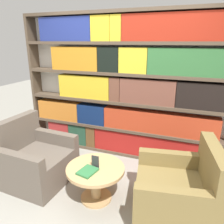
# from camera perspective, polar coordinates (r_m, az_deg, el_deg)

# --- Properties ---
(ground_plane) EXTENTS (14.00, 14.00, 0.00)m
(ground_plane) POSITION_cam_1_polar(r_m,az_deg,el_deg) (3.00, -6.48, -22.39)
(ground_plane) COLOR gray
(bookshelf) EXTENTS (3.57, 0.30, 2.38)m
(bookshelf) POSITION_cam_1_polar(r_m,az_deg,el_deg) (3.65, 3.94, 6.08)
(bookshelf) COLOR silver
(bookshelf) RESTS_ON ground_plane
(armchair_left) EXTENTS (0.90, 0.90, 0.90)m
(armchair_left) POSITION_cam_1_polar(r_m,az_deg,el_deg) (3.39, -19.47, -11.89)
(armchair_left) COLOR brown
(armchair_left) RESTS_ON ground_plane
(armchair_right) EXTENTS (1.01, 1.00, 0.90)m
(armchair_right) POSITION_cam_1_polar(r_m,az_deg,el_deg) (2.73, 16.95, -19.66)
(armchair_right) COLOR olive
(armchair_right) RESTS_ON ground_plane
(coffee_table) EXTENTS (0.72, 0.72, 0.46)m
(coffee_table) POSITION_cam_1_polar(r_m,az_deg,el_deg) (2.85, -4.29, -16.44)
(coffee_table) COLOR tan
(coffee_table) RESTS_ON ground_plane
(table_sign) EXTENTS (0.09, 0.06, 0.16)m
(table_sign) POSITION_cam_1_polar(r_m,az_deg,el_deg) (2.74, -4.39, -13.03)
(table_sign) COLOR black
(table_sign) RESTS_ON coffee_table
(stray_book) EXTENTS (0.22, 0.26, 0.03)m
(stray_book) POSITION_cam_1_polar(r_m,az_deg,el_deg) (2.69, -6.41, -15.15)
(stray_book) COLOR #2D703D
(stray_book) RESTS_ON coffee_table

